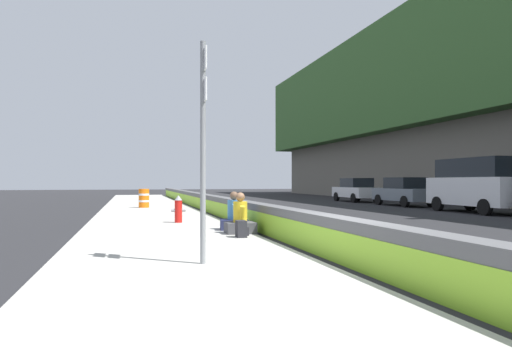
{
  "coord_description": "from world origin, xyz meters",
  "views": [
    {
      "loc": [
        -7.38,
        3.54,
        1.47
      ],
      "look_at": [
        10.06,
        -1.21,
        1.51
      ],
      "focal_mm": 32.63,
      "sensor_mm": 36.0,
      "label": 1
    }
  ],
  "objects_px": {
    "seated_person_foreground": "(240,220)",
    "construction_barrel": "(144,198)",
    "parked_car_midline": "(356,190)",
    "parked_car_third": "(477,184)",
    "parked_car_fourth": "(404,192)",
    "fire_hydrant": "(178,209)",
    "backpack": "(242,229)",
    "route_sign_post": "(203,136)",
    "seated_person_middle": "(234,218)"
  },
  "relations": [
    {
      "from": "route_sign_post",
      "to": "seated_person_foreground",
      "type": "relative_size",
      "value": 3.44
    },
    {
      "from": "backpack",
      "to": "construction_barrel",
      "type": "bearing_deg",
      "value": 7.88
    },
    {
      "from": "construction_barrel",
      "to": "fire_hydrant",
      "type": "bearing_deg",
      "value": -174.86
    },
    {
      "from": "seated_person_foreground",
      "to": "construction_barrel",
      "type": "bearing_deg",
      "value": 9.16
    },
    {
      "from": "parked_car_midline",
      "to": "construction_barrel",
      "type": "bearing_deg",
      "value": 112.5
    },
    {
      "from": "seated_person_middle",
      "to": "parked_car_fourth",
      "type": "relative_size",
      "value": 0.23
    },
    {
      "from": "seated_person_middle",
      "to": "route_sign_post",
      "type": "bearing_deg",
      "value": 162.09
    },
    {
      "from": "construction_barrel",
      "to": "parked_car_fourth",
      "type": "distance_m",
      "value": 15.19
    },
    {
      "from": "seated_person_foreground",
      "to": "seated_person_middle",
      "type": "xyz_separation_m",
      "value": [
        0.91,
        -0.04,
        0.0
      ]
    },
    {
      "from": "seated_person_middle",
      "to": "construction_barrel",
      "type": "distance_m",
      "value": 11.93
    },
    {
      "from": "fire_hydrant",
      "to": "backpack",
      "type": "relative_size",
      "value": 2.2
    },
    {
      "from": "seated_person_foreground",
      "to": "parked_car_third",
      "type": "distance_m",
      "value": 14.61
    },
    {
      "from": "route_sign_post",
      "to": "parked_car_midline",
      "type": "height_order",
      "value": "route_sign_post"
    },
    {
      "from": "backpack",
      "to": "fire_hydrant",
      "type": "bearing_deg",
      "value": 13.46
    },
    {
      "from": "fire_hydrant",
      "to": "seated_person_foreground",
      "type": "distance_m",
      "value": 3.74
    },
    {
      "from": "seated_person_middle",
      "to": "parked_car_fourth",
      "type": "height_order",
      "value": "parked_car_fourth"
    },
    {
      "from": "parked_car_fourth",
      "to": "parked_car_midline",
      "type": "bearing_deg",
      "value": 0.52
    },
    {
      "from": "route_sign_post",
      "to": "parked_car_midline",
      "type": "relative_size",
      "value": 0.79
    },
    {
      "from": "fire_hydrant",
      "to": "construction_barrel",
      "type": "xyz_separation_m",
      "value": [
        9.13,
        0.82,
        0.03
      ]
    },
    {
      "from": "construction_barrel",
      "to": "parked_car_third",
      "type": "xyz_separation_m",
      "value": [
        -6.01,
        -15.03,
        0.73
      ]
    },
    {
      "from": "seated_person_foreground",
      "to": "construction_barrel",
      "type": "distance_m",
      "value": 12.83
    },
    {
      "from": "backpack",
      "to": "parked_car_fourth",
      "type": "height_order",
      "value": "parked_car_fourth"
    },
    {
      "from": "route_sign_post",
      "to": "parked_car_midline",
      "type": "bearing_deg",
      "value": -32.47
    },
    {
      "from": "backpack",
      "to": "construction_barrel",
      "type": "height_order",
      "value": "construction_barrel"
    },
    {
      "from": "seated_person_foreground",
      "to": "backpack",
      "type": "xyz_separation_m",
      "value": [
        -0.86,
        0.17,
        -0.13
      ]
    },
    {
      "from": "seated_person_foreground",
      "to": "construction_barrel",
      "type": "relative_size",
      "value": 1.1
    },
    {
      "from": "seated_person_foreground",
      "to": "backpack",
      "type": "relative_size",
      "value": 2.62
    },
    {
      "from": "parked_car_midline",
      "to": "seated_person_foreground",
      "type": "bearing_deg",
      "value": 145.34
    },
    {
      "from": "construction_barrel",
      "to": "parked_car_third",
      "type": "distance_m",
      "value": 16.2
    },
    {
      "from": "fire_hydrant",
      "to": "parked_car_third",
      "type": "distance_m",
      "value": 14.56
    },
    {
      "from": "seated_person_middle",
      "to": "parked_car_midline",
      "type": "height_order",
      "value": "parked_car_midline"
    },
    {
      "from": "route_sign_post",
      "to": "parked_car_third",
      "type": "distance_m",
      "value": 18.16
    },
    {
      "from": "route_sign_post",
      "to": "seated_person_middle",
      "type": "relative_size",
      "value": 3.42
    },
    {
      "from": "route_sign_post",
      "to": "seated_person_foreground",
      "type": "bearing_deg",
      "value": -21.05
    },
    {
      "from": "fire_hydrant",
      "to": "seated_person_middle",
      "type": "xyz_separation_m",
      "value": [
        -2.62,
        -1.26,
        -0.12
      ]
    },
    {
      "from": "seated_person_foreground",
      "to": "backpack",
      "type": "distance_m",
      "value": 0.89
    },
    {
      "from": "backpack",
      "to": "construction_barrel",
      "type": "xyz_separation_m",
      "value": [
        13.52,
        1.87,
        0.28
      ]
    },
    {
      "from": "backpack",
      "to": "parked_car_midline",
      "type": "distance_m",
      "value": 23.83
    },
    {
      "from": "seated_person_foreground",
      "to": "parked_car_midline",
      "type": "bearing_deg",
      "value": -34.66
    },
    {
      "from": "seated_person_foreground",
      "to": "parked_car_midline",
      "type": "height_order",
      "value": "parked_car_midline"
    },
    {
      "from": "fire_hydrant",
      "to": "parked_car_midline",
      "type": "height_order",
      "value": "parked_car_midline"
    },
    {
      "from": "parked_car_third",
      "to": "seated_person_middle",
      "type": "bearing_deg",
      "value": 113.9
    },
    {
      "from": "parked_car_third",
      "to": "parked_car_fourth",
      "type": "bearing_deg",
      "value": -1.47
    },
    {
      "from": "parked_car_third",
      "to": "construction_barrel",
      "type": "bearing_deg",
      "value": 68.19
    },
    {
      "from": "backpack",
      "to": "parked_car_fourth",
      "type": "distance_m",
      "value": 19.16
    },
    {
      "from": "parked_car_midline",
      "to": "parked_car_third",
      "type": "bearing_deg",
      "value": 179.51
    },
    {
      "from": "fire_hydrant",
      "to": "parked_car_fourth",
      "type": "relative_size",
      "value": 0.2
    },
    {
      "from": "seated_person_foreground",
      "to": "parked_car_third",
      "type": "height_order",
      "value": "parked_car_third"
    },
    {
      "from": "fire_hydrant",
      "to": "parked_car_third",
      "type": "bearing_deg",
      "value": -77.61
    },
    {
      "from": "parked_car_third",
      "to": "parked_car_midline",
      "type": "height_order",
      "value": "parked_car_third"
    }
  ]
}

